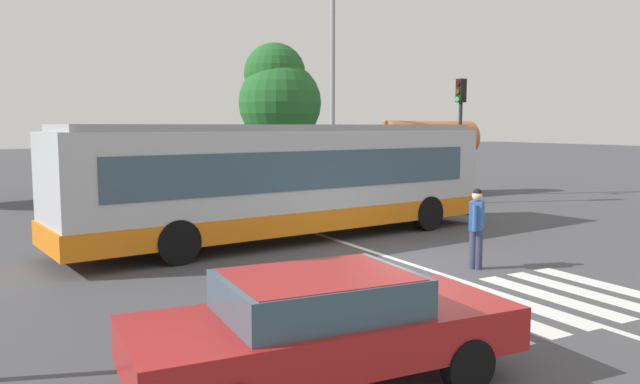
% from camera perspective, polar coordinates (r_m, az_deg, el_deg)
% --- Properties ---
extents(ground_plane, '(160.00, 160.00, 0.00)m').
position_cam_1_polar(ground_plane, '(13.75, 8.50, -6.65)').
color(ground_plane, '#47474C').
extents(city_transit_bus, '(12.47, 4.11, 3.06)m').
position_cam_1_polar(city_transit_bus, '(16.41, -2.99, 1.09)').
color(city_transit_bus, black).
rests_on(city_transit_bus, ground_plane).
extents(pedestrian_crossing_street, '(0.48, 0.45, 1.72)m').
position_cam_1_polar(pedestrian_crossing_street, '(13.44, 14.25, -2.87)').
color(pedestrian_crossing_street, '#333856').
rests_on(pedestrian_crossing_street, ground_plane).
extents(foreground_sedan, '(4.59, 2.05, 1.35)m').
position_cam_1_polar(foreground_sedan, '(7.26, 0.31, -11.99)').
color(foreground_sedan, black).
rests_on(foreground_sedan, ground_plane).
extents(parked_car_red, '(1.93, 4.53, 1.35)m').
position_cam_1_polar(parked_car_red, '(26.25, -19.63, 0.83)').
color(parked_car_red, black).
rests_on(parked_car_red, ground_plane).
extents(parked_car_teal, '(1.96, 4.54, 1.35)m').
position_cam_1_polar(parked_car_teal, '(26.65, -13.47, 1.09)').
color(parked_car_teal, black).
rests_on(parked_car_teal, ground_plane).
extents(parked_car_charcoal, '(1.93, 4.53, 1.35)m').
position_cam_1_polar(parked_car_charcoal, '(27.49, -8.10, 1.35)').
color(parked_car_charcoal, black).
rests_on(parked_car_charcoal, ground_plane).
extents(traffic_light_far_corner, '(0.33, 0.32, 4.83)m').
position_cam_1_polar(traffic_light_far_corner, '(24.63, 12.82, 6.45)').
color(traffic_light_far_corner, '#28282B').
rests_on(traffic_light_far_corner, ground_plane).
extents(bus_stop_shelter, '(4.56, 1.54, 3.25)m').
position_cam_1_polar(bus_stop_shelter, '(27.70, 10.01, 4.77)').
color(bus_stop_shelter, '#28282B').
rests_on(bus_stop_shelter, ground_plane).
extents(twin_arm_street_lamp, '(4.01, 0.32, 10.14)m').
position_cam_1_polar(twin_arm_street_lamp, '(25.96, 1.18, 12.94)').
color(twin_arm_street_lamp, '#939399').
rests_on(twin_arm_street_lamp, ground_plane).
extents(background_tree_right, '(4.58, 4.58, 7.62)m').
position_cam_1_polar(background_tree_right, '(34.72, -3.87, 8.97)').
color(background_tree_right, brown).
rests_on(background_tree_right, ground_plane).
extents(crosswalk_painted_stripes, '(5.81, 3.16, 0.01)m').
position_cam_1_polar(crosswalk_painted_stripes, '(11.04, 16.47, -10.01)').
color(crosswalk_painted_stripes, silver).
rests_on(crosswalk_painted_stripes, ground_plane).
extents(lane_center_line, '(0.16, 24.00, 0.01)m').
position_cam_1_polar(lane_center_line, '(15.35, 4.00, -5.24)').
color(lane_center_line, silver).
rests_on(lane_center_line, ground_plane).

